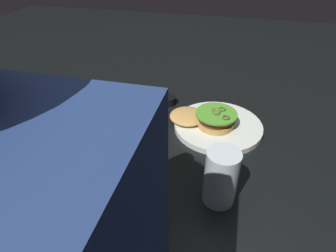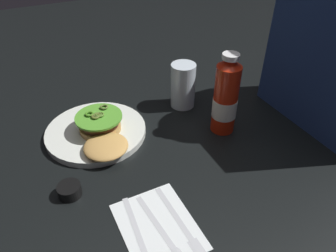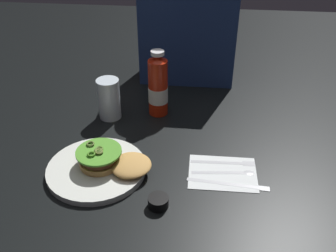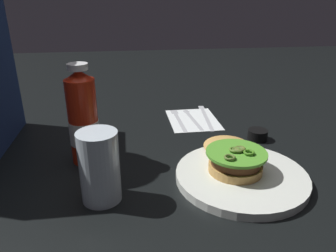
{
  "view_description": "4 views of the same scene",
  "coord_description": "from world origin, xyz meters",
  "px_view_note": "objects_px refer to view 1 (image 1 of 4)",
  "views": [
    {
      "loc": [
        -0.18,
        0.65,
        0.52
      ],
      "look_at": [
        -0.02,
        0.01,
        0.06
      ],
      "focal_mm": 30.39,
      "sensor_mm": 36.0,
      "label": 1
    },
    {
      "loc": [
        0.56,
        -0.23,
        0.55
      ],
      "look_at": [
        -0.0,
        0.05,
        0.08
      ],
      "focal_mm": 33.87,
      "sensor_mm": 36.0,
      "label": 2
    },
    {
      "loc": [
        0.13,
        -0.88,
        0.69
      ],
      "look_at": [
        0.03,
        0.05,
        0.06
      ],
      "focal_mm": 40.07,
      "sensor_mm": 36.0,
      "label": 3
    },
    {
      "loc": [
        -0.72,
        0.13,
        0.37
      ],
      "look_at": [
        0.03,
        0.03,
        0.05
      ],
      "focal_mm": 34.49,
      "sensor_mm": 36.0,
      "label": 4
    }
  ],
  "objects_px": {
    "burger_sandwich": "(205,118)",
    "fork_utensil": "(100,124)",
    "ketchup_bottle": "(145,168)",
    "water_glass": "(221,177)",
    "butter_knife": "(109,110)",
    "spoon_utensil": "(103,117)",
    "condiment_cup": "(168,100)",
    "napkin": "(111,118)",
    "dinner_plate": "(218,126)"
  },
  "relations": [
    {
      "from": "burger_sandwich",
      "to": "spoon_utensil",
      "type": "xyz_separation_m",
      "value": [
        0.34,
        0.03,
        -0.03
      ]
    },
    {
      "from": "dinner_plate",
      "to": "butter_knife",
      "type": "bearing_deg",
      "value": -2.43
    },
    {
      "from": "ketchup_bottle",
      "to": "spoon_utensil",
      "type": "relative_size",
      "value": 1.28
    },
    {
      "from": "burger_sandwich",
      "to": "ketchup_bottle",
      "type": "relative_size",
      "value": 0.92
    },
    {
      "from": "napkin",
      "to": "water_glass",
      "type": "bearing_deg",
      "value": 145.85
    },
    {
      "from": "condiment_cup",
      "to": "napkin",
      "type": "xyz_separation_m",
      "value": [
        0.16,
        0.14,
        -0.01
      ]
    },
    {
      "from": "napkin",
      "to": "spoon_utensil",
      "type": "relative_size",
      "value": 1.05
    },
    {
      "from": "butter_knife",
      "to": "condiment_cup",
      "type": "bearing_deg",
      "value": -153.1
    },
    {
      "from": "ketchup_bottle",
      "to": "butter_knife",
      "type": "distance_m",
      "value": 0.44
    },
    {
      "from": "ketchup_bottle",
      "to": "spoon_utensil",
      "type": "xyz_separation_m",
      "value": [
        0.25,
        -0.3,
        -0.1
      ]
    },
    {
      "from": "burger_sandwich",
      "to": "condiment_cup",
      "type": "bearing_deg",
      "value": -39.23
    },
    {
      "from": "water_glass",
      "to": "condiment_cup",
      "type": "bearing_deg",
      "value": -61.51
    },
    {
      "from": "ketchup_bottle",
      "to": "condiment_cup",
      "type": "relative_size",
      "value": 4.36
    },
    {
      "from": "dinner_plate",
      "to": "ketchup_bottle",
      "type": "bearing_deg",
      "value": 68.19
    },
    {
      "from": "dinner_plate",
      "to": "fork_utensil",
      "type": "relative_size",
      "value": 1.48
    },
    {
      "from": "spoon_utensil",
      "to": "ketchup_bottle",
      "type": "bearing_deg",
      "value": 129.75
    },
    {
      "from": "fork_utensil",
      "to": "ketchup_bottle",
      "type": "bearing_deg",
      "value": 132.88
    },
    {
      "from": "dinner_plate",
      "to": "napkin",
      "type": "xyz_separation_m",
      "value": [
        0.35,
        0.03,
        -0.01
      ]
    },
    {
      "from": "water_glass",
      "to": "fork_utensil",
      "type": "height_order",
      "value": "water_glass"
    },
    {
      "from": "ketchup_bottle",
      "to": "water_glass",
      "type": "height_order",
      "value": "ketchup_bottle"
    },
    {
      "from": "burger_sandwich",
      "to": "ketchup_bottle",
      "type": "height_order",
      "value": "ketchup_bottle"
    },
    {
      "from": "spoon_utensil",
      "to": "butter_knife",
      "type": "bearing_deg",
      "value": -90.51
    },
    {
      "from": "ketchup_bottle",
      "to": "butter_knife",
      "type": "xyz_separation_m",
      "value": [
        0.25,
        -0.35,
        -0.1
      ]
    },
    {
      "from": "spoon_utensil",
      "to": "water_glass",
      "type": "bearing_deg",
      "value": 148.02
    },
    {
      "from": "burger_sandwich",
      "to": "dinner_plate",
      "type": "bearing_deg",
      "value": -169.77
    },
    {
      "from": "water_glass",
      "to": "condiment_cup",
      "type": "distance_m",
      "value": 0.46
    },
    {
      "from": "napkin",
      "to": "dinner_plate",
      "type": "bearing_deg",
      "value": -175.14
    },
    {
      "from": "condiment_cup",
      "to": "butter_knife",
      "type": "bearing_deg",
      "value": 26.9
    },
    {
      "from": "napkin",
      "to": "butter_knife",
      "type": "distance_m",
      "value": 0.05
    },
    {
      "from": "condiment_cup",
      "to": "burger_sandwich",
      "type": "bearing_deg",
      "value": 140.77
    },
    {
      "from": "burger_sandwich",
      "to": "condiment_cup",
      "type": "xyz_separation_m",
      "value": [
        0.15,
        -0.12,
        -0.02
      ]
    },
    {
      "from": "condiment_cup",
      "to": "spoon_utensil",
      "type": "height_order",
      "value": "condiment_cup"
    },
    {
      "from": "dinner_plate",
      "to": "water_glass",
      "type": "relative_size",
      "value": 1.98
    },
    {
      "from": "ketchup_bottle",
      "to": "water_glass",
      "type": "bearing_deg",
      "value": -165.07
    },
    {
      "from": "napkin",
      "to": "fork_utensil",
      "type": "distance_m",
      "value": 0.05
    },
    {
      "from": "spoon_utensil",
      "to": "fork_utensil",
      "type": "distance_m",
      "value": 0.04
    },
    {
      "from": "water_glass",
      "to": "dinner_plate",
      "type": "bearing_deg",
      "value": -84.36
    },
    {
      "from": "fork_utensil",
      "to": "napkin",
      "type": "bearing_deg",
      "value": -112.1
    },
    {
      "from": "ketchup_bottle",
      "to": "spoon_utensil",
      "type": "distance_m",
      "value": 0.4
    },
    {
      "from": "water_glass",
      "to": "butter_knife",
      "type": "bearing_deg",
      "value": -36.68
    },
    {
      "from": "burger_sandwich",
      "to": "water_glass",
      "type": "distance_m",
      "value": 0.29
    },
    {
      "from": "water_glass",
      "to": "fork_utensil",
      "type": "bearing_deg",
      "value": -28.15
    },
    {
      "from": "burger_sandwich",
      "to": "condiment_cup",
      "type": "distance_m",
      "value": 0.19
    },
    {
      "from": "napkin",
      "to": "spoon_utensil",
      "type": "distance_m",
      "value": 0.03
    },
    {
      "from": "butter_knife",
      "to": "burger_sandwich",
      "type": "bearing_deg",
      "value": 176.0
    },
    {
      "from": "butter_knife",
      "to": "spoon_utensil",
      "type": "bearing_deg",
      "value": 89.49
    },
    {
      "from": "dinner_plate",
      "to": "fork_utensil",
      "type": "height_order",
      "value": "dinner_plate"
    },
    {
      "from": "burger_sandwich",
      "to": "fork_utensil",
      "type": "xyz_separation_m",
      "value": [
        0.33,
        0.07,
        -0.03
      ]
    },
    {
      "from": "condiment_cup",
      "to": "spoon_utensil",
      "type": "relative_size",
      "value": 0.29
    },
    {
      "from": "water_glass",
      "to": "condiment_cup",
      "type": "height_order",
      "value": "water_glass"
    }
  ]
}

